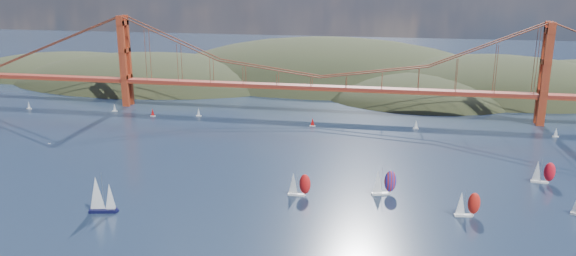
# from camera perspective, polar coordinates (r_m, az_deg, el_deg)

# --- Properties ---
(headlands) EXTENTS (725.00, 225.00, 96.00)m
(headlands) POSITION_cam_1_polar(r_m,az_deg,el_deg) (423.35, 11.10, 2.65)
(headlands) COLOR black
(headlands) RESTS_ON ground
(bridge) EXTENTS (552.00, 12.00, 55.00)m
(bridge) POSITION_cam_1_polar(r_m,az_deg,el_deg) (321.60, 3.01, 7.03)
(bridge) COLOR maroon
(bridge) RESTS_ON ground
(sloop_navy) EXTENTS (9.65, 6.21, 14.38)m
(sloop_navy) POSITION_cam_1_polar(r_m,az_deg,el_deg) (202.48, -18.50, -6.47)
(sloop_navy) COLOR black
(sloop_navy) RESTS_ON ground
(racer_0) EXTENTS (8.48, 3.50, 9.71)m
(racer_0) POSITION_cam_1_polar(r_m,az_deg,el_deg) (206.59, 1.10, -5.71)
(racer_0) COLOR white
(racer_0) RESTS_ON ground
(racer_1) EXTENTS (8.59, 4.23, 9.67)m
(racer_1) POSITION_cam_1_polar(r_m,az_deg,el_deg) (199.00, 17.74, -7.34)
(racer_1) COLOR silver
(racer_1) RESTS_ON ground
(racer_3) EXTENTS (8.67, 3.93, 9.81)m
(racer_3) POSITION_cam_1_polar(r_m,az_deg,el_deg) (240.28, 24.48, -4.07)
(racer_3) COLOR white
(racer_3) RESTS_ON ground
(racer_rwb) EXTENTS (9.40, 5.68, 10.53)m
(racer_rwb) POSITION_cam_1_polar(r_m,az_deg,el_deg) (210.39, 9.70, -5.43)
(racer_rwb) COLOR silver
(racer_rwb) RESTS_ON ground
(distant_boat_0) EXTENTS (3.00, 2.00, 4.70)m
(distant_boat_0) POSITION_cam_1_polar(r_m,az_deg,el_deg) (372.90, -24.84, 2.12)
(distant_boat_0) COLOR silver
(distant_boat_0) RESTS_ON ground
(distant_boat_1) EXTENTS (3.00, 2.00, 4.70)m
(distant_boat_1) POSITION_cam_1_polar(r_m,az_deg,el_deg) (348.10, -17.21, 2.00)
(distant_boat_1) COLOR silver
(distant_boat_1) RESTS_ON ground
(distant_boat_2) EXTENTS (3.00, 2.00, 4.70)m
(distant_boat_2) POSITION_cam_1_polar(r_m,az_deg,el_deg) (330.43, -13.59, 1.57)
(distant_boat_2) COLOR silver
(distant_boat_2) RESTS_ON ground
(distant_boat_3) EXTENTS (3.00, 2.00, 4.70)m
(distant_boat_3) POSITION_cam_1_polar(r_m,az_deg,el_deg) (325.25, -9.07, 1.59)
(distant_boat_3) COLOR silver
(distant_boat_3) RESTS_ON ground
(distant_boat_4) EXTENTS (3.00, 2.00, 4.70)m
(distant_boat_4) POSITION_cam_1_polar(r_m,az_deg,el_deg) (310.67, 25.57, -0.41)
(distant_boat_4) COLOR silver
(distant_boat_4) RESTS_ON ground
(distant_boat_8) EXTENTS (3.00, 2.00, 4.70)m
(distant_boat_8) POSITION_cam_1_polar(r_m,az_deg,el_deg) (302.71, 12.89, 0.36)
(distant_boat_8) COLOR silver
(distant_boat_8) RESTS_ON ground
(distant_boat_9) EXTENTS (3.00, 2.00, 4.70)m
(distant_boat_9) POSITION_cam_1_polar(r_m,az_deg,el_deg) (300.29, 2.51, 0.62)
(distant_boat_9) COLOR silver
(distant_boat_9) RESTS_ON ground
(gull) EXTENTS (0.90, 0.25, 0.17)m
(gull) POSITION_cam_1_polar(r_m,az_deg,el_deg) (206.82, -23.09, -1.46)
(gull) COLOR white
(gull) RESTS_ON ground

